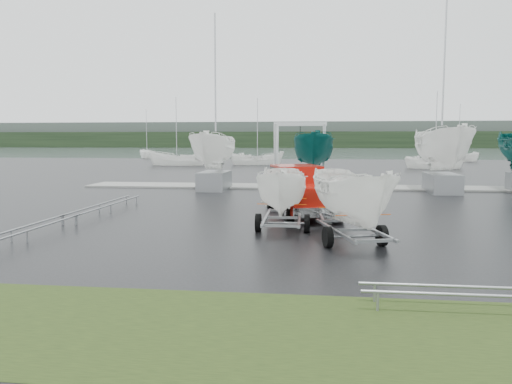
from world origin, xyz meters
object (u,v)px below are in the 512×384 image
object	(u,v)px
pickup_truck	(300,189)
trailer_hitched	(354,149)
boat_hoist	(300,145)
trailer_parked	(283,152)

from	to	relation	value
pickup_truck	trailer_hitched	world-z (taller)	trailer_hitched
boat_hoist	trailer_parked	bearing A→B (deg)	-90.06
trailer_hitched	pickup_truck	bearing A→B (deg)	90.00
pickup_truck	trailer_hitched	xyz separation A→B (m)	(1.74, -6.18, 1.75)
pickup_truck	trailer_hitched	distance (m)	6.65
boat_hoist	trailer_hitched	bearing A→B (deg)	-82.93
pickup_truck	trailer_parked	xyz separation A→B (m)	(-0.41, -4.17, 1.61)
trailer_parked	boat_hoist	size ratio (longest dim) A/B	1.17
pickup_truck	trailer_parked	size ratio (longest dim) A/B	1.27
trailer_hitched	trailer_parked	bearing A→B (deg)	121.19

